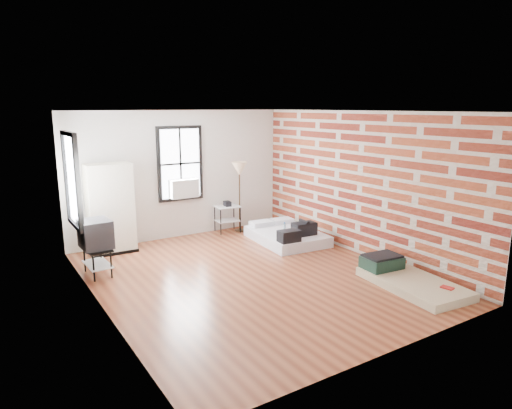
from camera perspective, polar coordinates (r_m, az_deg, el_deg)
ground at (r=7.98m, az=-0.55°, el=-8.96°), size 6.00×6.00×0.00m
room_shell at (r=7.96m, az=-0.54°, el=3.93°), size 5.02×6.02×2.80m
mattress_main at (r=9.92m, az=3.90°, el=-3.81°), size 1.39×1.80×0.55m
mattress_bare at (r=7.99m, az=18.17°, el=-8.72°), size 1.09×1.84×0.38m
wardrobe at (r=9.47m, az=-17.74°, el=-0.52°), size 0.92×0.54×1.79m
side_table at (r=10.59m, az=-3.60°, el=-0.83°), size 0.60×0.50×0.73m
floor_lamp at (r=10.50m, az=-2.10°, el=4.04°), size 0.35×0.35×1.63m
tv_stand at (r=8.30m, az=-19.38°, el=-3.72°), size 0.51×0.71×0.98m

